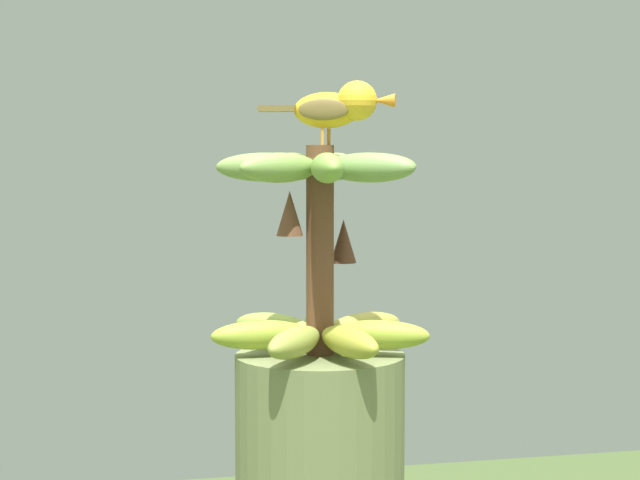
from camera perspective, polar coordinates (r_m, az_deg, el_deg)
banana_bunch at (r=1.45m, az=-0.01°, el=-0.50°), size 0.30×0.30×0.28m
perched_bird at (r=1.45m, az=1.01°, el=7.10°), size 0.09×0.18×0.09m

